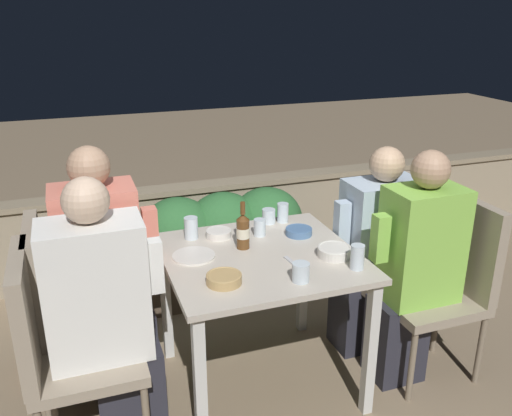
{
  "coord_description": "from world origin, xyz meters",
  "views": [
    {
      "loc": [
        -0.82,
        -2.25,
        1.89
      ],
      "look_at": [
        0.0,
        0.07,
        0.97
      ],
      "focal_mm": 38.0,
      "sensor_mm": 36.0,
      "label": 1
    }
  ],
  "objects_px": {
    "chair_left_far": "(64,302)",
    "chair_right_near": "(447,273)",
    "person_coral_top": "(108,277)",
    "beer_bottle": "(243,231)",
    "person_white_polo": "(107,317)",
    "person_blue_shirt": "(374,251)",
    "potted_plant": "(45,300)",
    "person_green_blouse": "(414,268)",
    "chair_left_near": "(56,340)",
    "chair_right_far": "(407,250)"
  },
  "relations": [
    {
      "from": "beer_bottle",
      "to": "chair_right_near",
      "type": "bearing_deg",
      "value": -15.35
    },
    {
      "from": "chair_right_far",
      "to": "beer_bottle",
      "type": "bearing_deg",
      "value": -178.48
    },
    {
      "from": "person_white_polo",
      "to": "chair_left_far",
      "type": "distance_m",
      "value": 0.37
    },
    {
      "from": "chair_left_near",
      "to": "chair_right_far",
      "type": "xyz_separation_m",
      "value": [
        1.91,
        0.27,
        0.0
      ]
    },
    {
      "from": "chair_left_near",
      "to": "person_white_polo",
      "type": "bearing_deg",
      "value": 0.0
    },
    {
      "from": "chair_right_near",
      "to": "person_blue_shirt",
      "type": "bearing_deg",
      "value": 129.44
    },
    {
      "from": "chair_right_far",
      "to": "person_green_blouse",
      "type": "bearing_deg",
      "value": -119.55
    },
    {
      "from": "person_green_blouse",
      "to": "chair_right_far",
      "type": "relative_size",
      "value": 1.29
    },
    {
      "from": "person_coral_top",
      "to": "potted_plant",
      "type": "height_order",
      "value": "person_coral_top"
    },
    {
      "from": "person_coral_top",
      "to": "chair_right_near",
      "type": "relative_size",
      "value": 1.36
    },
    {
      "from": "chair_left_far",
      "to": "chair_right_far",
      "type": "relative_size",
      "value": 1.0
    },
    {
      "from": "person_white_polo",
      "to": "chair_right_near",
      "type": "distance_m",
      "value": 1.74
    },
    {
      "from": "chair_left_near",
      "to": "person_green_blouse",
      "type": "xyz_separation_m",
      "value": [
        1.74,
        -0.05,
        0.06
      ]
    },
    {
      "from": "chair_left_far",
      "to": "chair_right_near",
      "type": "bearing_deg",
      "value": -10.68
    },
    {
      "from": "chair_right_near",
      "to": "person_green_blouse",
      "type": "bearing_deg",
      "value": 180.0
    },
    {
      "from": "chair_left_far",
      "to": "person_green_blouse",
      "type": "height_order",
      "value": "person_green_blouse"
    },
    {
      "from": "person_green_blouse",
      "to": "beer_bottle",
      "type": "xyz_separation_m",
      "value": [
        -0.82,
        0.29,
        0.21
      ]
    },
    {
      "from": "person_green_blouse",
      "to": "potted_plant",
      "type": "bearing_deg",
      "value": 158.19
    },
    {
      "from": "person_coral_top",
      "to": "person_blue_shirt",
      "type": "relative_size",
      "value": 1.1
    },
    {
      "from": "person_blue_shirt",
      "to": "beer_bottle",
      "type": "distance_m",
      "value": 0.82
    },
    {
      "from": "chair_left_far",
      "to": "potted_plant",
      "type": "height_order",
      "value": "chair_left_far"
    },
    {
      "from": "chair_left_far",
      "to": "chair_right_far",
      "type": "height_order",
      "value": "same"
    },
    {
      "from": "chair_left_far",
      "to": "person_green_blouse",
      "type": "distance_m",
      "value": 1.74
    },
    {
      "from": "person_green_blouse",
      "to": "chair_right_far",
      "type": "height_order",
      "value": "person_green_blouse"
    },
    {
      "from": "chair_left_near",
      "to": "beer_bottle",
      "type": "distance_m",
      "value": 0.98
    },
    {
      "from": "chair_left_far",
      "to": "beer_bottle",
      "type": "bearing_deg",
      "value": -4.95
    },
    {
      "from": "person_coral_top",
      "to": "person_green_blouse",
      "type": "xyz_separation_m",
      "value": [
        1.49,
        -0.36,
        -0.03
      ]
    },
    {
      "from": "person_coral_top",
      "to": "beer_bottle",
      "type": "relative_size",
      "value": 5.39
    },
    {
      "from": "chair_right_far",
      "to": "potted_plant",
      "type": "relative_size",
      "value": 1.48
    },
    {
      "from": "chair_left_near",
      "to": "chair_right_far",
      "type": "relative_size",
      "value": 1.0
    },
    {
      "from": "chair_right_near",
      "to": "chair_left_near",
      "type": "bearing_deg",
      "value": 178.62
    },
    {
      "from": "chair_right_near",
      "to": "person_white_polo",
      "type": "bearing_deg",
      "value": 178.45
    },
    {
      "from": "person_green_blouse",
      "to": "person_blue_shirt",
      "type": "xyz_separation_m",
      "value": [
        -0.04,
        0.31,
        -0.03
      ]
    },
    {
      "from": "chair_right_far",
      "to": "person_blue_shirt",
      "type": "xyz_separation_m",
      "value": [
        -0.22,
        -0.0,
        0.03
      ]
    },
    {
      "from": "potted_plant",
      "to": "chair_right_near",
      "type": "bearing_deg",
      "value": -19.67
    },
    {
      "from": "person_blue_shirt",
      "to": "chair_left_far",
      "type": "bearing_deg",
      "value": 178.3
    },
    {
      "from": "chair_right_near",
      "to": "person_blue_shirt",
      "type": "relative_size",
      "value": 0.81
    },
    {
      "from": "person_coral_top",
      "to": "person_green_blouse",
      "type": "bearing_deg",
      "value": -13.66
    },
    {
      "from": "chair_left_far",
      "to": "person_coral_top",
      "type": "relative_size",
      "value": 0.74
    },
    {
      "from": "person_white_polo",
      "to": "chair_right_far",
      "type": "height_order",
      "value": "person_white_polo"
    },
    {
      "from": "chair_left_near",
      "to": "potted_plant",
      "type": "relative_size",
      "value": 1.48
    },
    {
      "from": "chair_left_far",
      "to": "beer_bottle",
      "type": "distance_m",
      "value": 0.92
    },
    {
      "from": "chair_right_near",
      "to": "chair_right_far",
      "type": "bearing_deg",
      "value": 97.12
    },
    {
      "from": "person_white_polo",
      "to": "person_coral_top",
      "type": "distance_m",
      "value": 0.32
    },
    {
      "from": "chair_left_near",
      "to": "person_blue_shirt",
      "type": "xyz_separation_m",
      "value": [
        1.7,
        0.27,
        0.03
      ]
    },
    {
      "from": "potted_plant",
      "to": "chair_left_near",
      "type": "bearing_deg",
      "value": -84.01
    },
    {
      "from": "person_coral_top",
      "to": "chair_right_near",
      "type": "bearing_deg",
      "value": -11.98
    },
    {
      "from": "chair_right_near",
      "to": "person_coral_top",
      "type": "bearing_deg",
      "value": 168.02
    },
    {
      "from": "chair_left_near",
      "to": "person_coral_top",
      "type": "distance_m",
      "value": 0.41
    },
    {
      "from": "chair_left_far",
      "to": "person_white_polo",
      "type": "bearing_deg",
      "value": -60.26
    }
  ]
}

